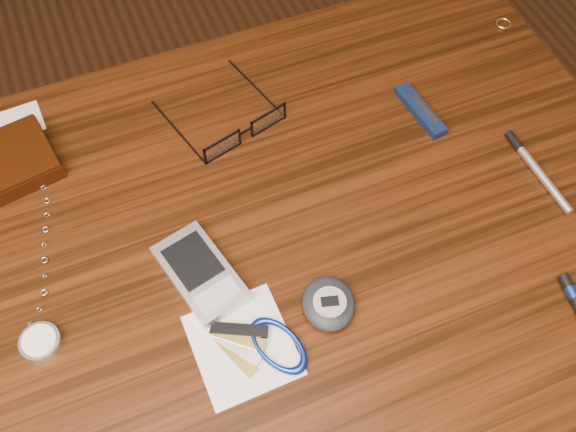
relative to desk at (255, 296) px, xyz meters
The scene contains 11 objects.
ground 0.65m from the desk, ahead, with size 3.80×3.80×0.00m, color #472814.
desk is the anchor object (origin of this frame).
wallet_and_card 0.35m from the desk, 135.76° to the left, with size 0.13×0.16×0.03m.
eyeglasses 0.21m from the desk, 73.12° to the left, with size 0.15×0.16×0.03m.
gold_ring 0.53m from the desk, 25.18° to the left, with size 0.02×0.02×0.00m, color #EFC870.
pocket_watch 0.26m from the desk, behind, with size 0.07×0.30×0.01m.
pda_phone 0.13m from the desk, behind, with size 0.09×0.13×0.02m.
pedometer 0.15m from the desk, 57.62° to the right, with size 0.07×0.08×0.03m.
notepad_keys 0.15m from the desk, 104.90° to the right, with size 0.12×0.11×0.01m.
pocket_knife 0.32m from the desk, 22.90° to the left, with size 0.03×0.09×0.01m.
silver_pen 0.38m from the desk, ahead, with size 0.01×0.13×0.01m.
Camera 1 is at (-0.09, -0.33, 1.39)m, focal length 40.00 mm.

